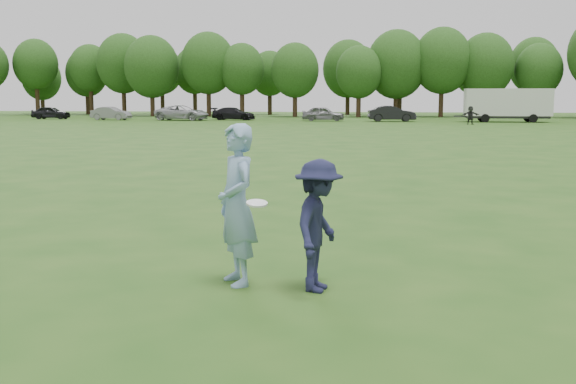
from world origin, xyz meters
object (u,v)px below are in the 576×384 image
Objects in this scene: thrower at (237,205)px; defender at (318,226)px; car_d at (234,114)px; car_f at (392,114)px; car_e at (323,114)px; car_a at (51,113)px; cargo_trailer at (507,104)px; player_far_d at (470,115)px; car_c at (182,113)px; car_b at (111,113)px.

defender is (1.08, -0.16, -0.21)m from thrower.
car_f is (16.42, -1.98, 0.11)m from car_d.
thrower is 1.11m from defender.
car_f is at bearing -96.45° from car_e.
car_e reaches higher than car_a.
car_a is at bearing 82.39° from car_e.
car_d is 27.51m from cargo_trailer.
player_far_d is 9.26m from car_f.
thrower is at bearing -155.06° from car_a.
defender is 63.12m from car_d.
car_a is (-43.80, 8.60, -0.11)m from player_far_d.
car_e is 17.86m from cargo_trailer.
car_a is 20.58m from car_d.
car_c is 1.19× the size of car_f.
car_c is at bearing 82.07° from car_f.
car_c is 32.49m from cargo_trailer.
car_b is 22.37m from car_e.
car_a is 15.66m from car_c.
car_b is (-36.00, 6.49, -0.12)m from player_far_d.
player_far_d is at bearing -119.66° from car_e.
defender is at bearing -149.97° from car_b.
car_e is 0.48× the size of cargo_trailer.
car_c is 14.65m from car_e.
cargo_trailer reaches higher than car_c.
player_far_d is 29.03m from car_c.
player_far_d reaches higher than car_d.
thrower is at bearing -179.77° from car_e.
thrower is 60.78m from cargo_trailer.
car_a is at bearing 88.79° from car_c.
car_c is at bearing 111.69° from car_d.
car_a is at bearing 177.25° from thrower.
car_a is at bearing 92.02° from car_d.
car_d is at bearing 23.89° from defender.
car_c reaches higher than car_d.
car_b is at bearing 96.73° from car_c.
defender reaches higher than car_c.
car_e is (-5.30, 59.67, -0.11)m from defender.
car_f is (6.83, -0.31, 0.04)m from car_e.
player_far_d is 24.65m from car_d.
car_f is at bearing 134.80° from player_far_d.
defender is at bearing -178.75° from car_e.
car_f reaches higher than car_e.
car_a is (-35.47, 61.66, -0.14)m from defender.
thrower is 0.38× the size of car_c.
player_far_d reaches higher than car_c.
player_far_d is 44.64m from car_a.
cargo_trailer is at bearing -94.72° from car_e.
car_b is at bearing 172.15° from thrower.
car_e is (-13.63, 6.60, -0.08)m from player_far_d.
defender reaches higher than car_b.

